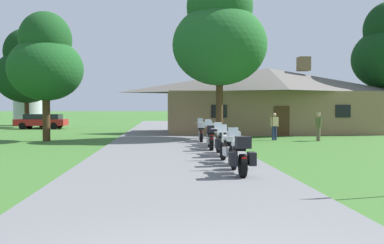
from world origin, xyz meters
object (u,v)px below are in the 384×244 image
at_px(bystander_tan_shirt_beside_signpost, 274,125).
at_px(motorcycle_orange_farthest_in_row, 201,132).
at_px(motorcycle_black_fourth_in_row, 211,137).
at_px(tree_left_far, 26,69).
at_px(motorcycle_white_nearest_to_camera, 239,155).
at_px(bystander_olive_shirt_near_lodge, 319,125).
at_px(motorcycle_white_second_in_row, 229,147).
at_px(parked_red_suv_far_left, 42,121).
at_px(motorcycle_red_fifth_in_row, 210,134).
at_px(metal_silo_distant, 28,90).
at_px(tree_left_near, 46,61).
at_px(parked_white_sedan_far_left, 44,121).
at_px(motorcycle_white_third_in_row, 223,142).
at_px(tree_by_lodge_front, 220,34).

bearing_deg(bystander_tan_shirt_beside_signpost, motorcycle_orange_farthest_in_row, -3.05).
relative_size(motorcycle_black_fourth_in_row, tree_left_far, 0.21).
distance_m(motorcycle_white_nearest_to_camera, bystander_olive_shirt_near_lodge, 14.36).
xyz_separation_m(motorcycle_black_fourth_in_row, motorcycle_orange_farthest_in_row, (-0.03, 4.55, 0.00)).
bearing_deg(motorcycle_white_second_in_row, parked_red_suv_far_left, 112.53).
height_order(motorcycle_white_nearest_to_camera, bystander_olive_shirt_near_lodge, bystander_olive_shirt_near_lodge).
bearing_deg(motorcycle_white_nearest_to_camera, motorcycle_red_fifth_in_row, 88.43).
distance_m(motorcycle_white_second_in_row, metal_silo_distant, 38.45).
height_order(motorcycle_black_fourth_in_row, motorcycle_orange_farthest_in_row, same).
xyz_separation_m(bystander_olive_shirt_near_lodge, tree_left_near, (-16.10, 0.93, 3.79)).
bearing_deg(bystander_olive_shirt_near_lodge, motorcycle_red_fifth_in_row, 104.24).
distance_m(motorcycle_black_fourth_in_row, motorcycle_red_fifth_in_row, 2.19).
distance_m(motorcycle_white_second_in_row, tree_left_near, 14.85).
distance_m(bystander_olive_shirt_near_lodge, parked_red_suv_far_left, 25.92).
height_order(motorcycle_white_second_in_row, parked_white_sedan_far_left, motorcycle_white_second_in_row).
height_order(motorcycle_white_nearest_to_camera, parked_white_sedan_far_left, motorcycle_white_nearest_to_camera).
bearing_deg(bystander_tan_shirt_beside_signpost, motorcycle_white_nearest_to_camera, 52.94).
distance_m(bystander_olive_shirt_near_lodge, metal_silo_distant, 34.41).
bearing_deg(motorcycle_white_third_in_row, bystander_tan_shirt_beside_signpost, 59.47).
height_order(motorcycle_red_fifth_in_row, metal_silo_distant, metal_silo_distant).
bearing_deg(tree_left_far, motorcycle_orange_farthest_in_row, -50.35).
xyz_separation_m(bystander_tan_shirt_beside_signpost, metal_silo_distant, (-21.90, 23.41, 3.03)).
height_order(tree_left_far, parked_red_suv_far_left, tree_left_far).
xyz_separation_m(bystander_olive_shirt_near_lodge, tree_by_lodge_front, (-5.65, 2.08, 5.68)).
relative_size(tree_left_far, tree_by_lodge_front, 0.93).
distance_m(motorcycle_white_nearest_to_camera, tree_left_far, 35.02).
relative_size(motorcycle_red_fifth_in_row, parked_red_suv_far_left, 0.44).
xyz_separation_m(motorcycle_black_fourth_in_row, motorcycle_red_fifth_in_row, (0.22, 2.18, 0.00)).
distance_m(motorcycle_orange_farthest_in_row, tree_left_far, 25.12).
bearing_deg(bystander_olive_shirt_near_lodge, tree_by_lodge_front, 60.87).
distance_m(motorcycle_black_fourth_in_row, tree_left_near, 11.63).
height_order(motorcycle_white_third_in_row, motorcycle_black_fourth_in_row, same).
bearing_deg(metal_silo_distant, motorcycle_orange_farthest_in_row, -54.90).
bearing_deg(motorcycle_orange_farthest_in_row, motorcycle_white_third_in_row, -85.24).
height_order(motorcycle_white_second_in_row, bystander_tan_shirt_beside_signpost, bystander_tan_shirt_beside_signpost).
bearing_deg(tree_by_lodge_front, motorcycle_black_fourth_in_row, -100.96).
height_order(motorcycle_white_second_in_row, tree_left_near, tree_left_near).
height_order(motorcycle_red_fifth_in_row, motorcycle_orange_farthest_in_row, same).
bearing_deg(parked_red_suv_far_left, motorcycle_white_third_in_row, -147.13).
bearing_deg(tree_left_far, bystander_olive_shirt_near_lodge, -38.92).
distance_m(bystander_tan_shirt_beside_signpost, metal_silo_distant, 32.20).
bearing_deg(motorcycle_orange_farthest_in_row, bystander_olive_shirt_near_lodge, 7.36).
relative_size(bystander_tan_shirt_beside_signpost, metal_silo_distant, 0.21).
relative_size(tree_left_near, parked_white_sedan_far_left, 1.73).
distance_m(tree_left_near, tree_by_lodge_front, 10.68).
xyz_separation_m(tree_left_near, metal_silo_distant, (-8.28, 23.16, -0.78)).
xyz_separation_m(bystander_tan_shirt_beside_signpost, parked_red_suv_far_left, (-18.08, 15.11, -0.15)).
bearing_deg(motorcycle_white_second_in_row, bystander_olive_shirt_near_lodge, 49.96).
height_order(tree_left_far, metal_silo_distant, tree_left_far).
xyz_separation_m(motorcycle_orange_farthest_in_row, parked_white_sedan_far_left, (-13.83, 18.28, 0.02)).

